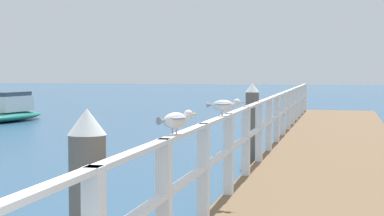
% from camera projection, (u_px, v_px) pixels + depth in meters
% --- Properties ---
extents(pier_deck, '(2.77, 24.84, 0.35)m').
position_uv_depth(pier_deck, '(334.00, 156.00, 13.39)').
color(pier_deck, brown).
rests_on(pier_deck, ground_plane).
extents(pier_railing, '(0.12, 23.36, 1.08)m').
position_uv_depth(pier_railing, '(273.00, 115.00, 13.65)').
color(pier_railing, white).
rests_on(pier_railing, pier_deck).
extents(dock_piling_far, '(0.29, 0.29, 1.74)m').
position_uv_depth(dock_piling_far, '(252.00, 124.00, 13.24)').
color(dock_piling_far, '#6B6056').
rests_on(dock_piling_far, ground_plane).
extents(seagull_foreground, '(0.27, 0.44, 0.21)m').
position_uv_depth(seagull_foreground, '(176.00, 120.00, 5.71)').
color(seagull_foreground, white).
rests_on(seagull_foreground, pier_railing).
extents(seagull_background, '(0.48, 0.20, 0.21)m').
position_uv_depth(seagull_background, '(224.00, 105.00, 7.96)').
color(seagull_background, white).
rests_on(seagull_background, pier_railing).
extents(boat_2, '(2.23, 4.40, 1.13)m').
position_uv_depth(boat_2, '(5.00, 112.00, 24.19)').
color(boat_2, '#197266').
rests_on(boat_2, ground_plane).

